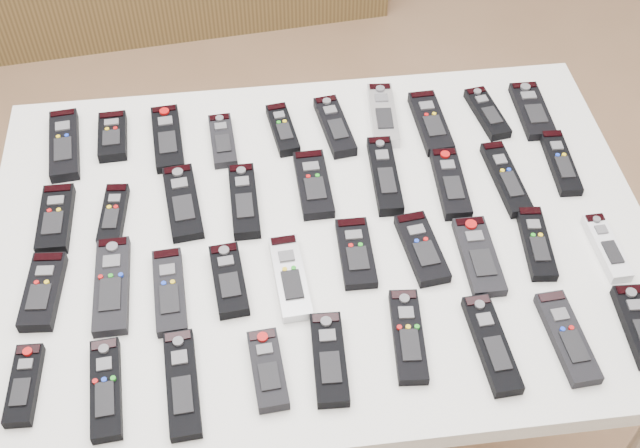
{
  "coord_description": "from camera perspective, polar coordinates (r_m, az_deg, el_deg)",
  "views": [
    {
      "loc": [
        -0.1,
        -1.09,
        1.93
      ],
      "look_at": [
        0.02,
        -0.11,
        0.8
      ],
      "focal_mm": 45.0,
      "sensor_mm": 36.0,
      "label": 1
    }
  ],
  "objects": [
    {
      "name": "remote_35",
      "position": [
        1.38,
        12.09,
        -8.35
      ],
      "size": [
        0.06,
        0.19,
        0.02
      ],
      "primitive_type": "cube",
      "rotation": [
        0.0,
        0.0,
        0.05
      ],
      "color": "black",
      "rests_on": "table"
    },
    {
      "name": "remote_17",
      "position": [
        1.64,
        13.09,
        3.16
      ],
      "size": [
        0.06,
        0.2,
        0.02
      ],
      "primitive_type": "cube",
      "rotation": [
        0.0,
        0.0,
        0.06
      ],
      "color": "black",
      "rests_on": "table"
    },
    {
      "name": "remote_25",
      "position": [
        1.49,
        7.25,
        -1.73
      ],
      "size": [
        0.08,
        0.17,
        0.02
      ],
      "primitive_type": "cube",
      "rotation": [
        0.0,
        0.0,
        0.12
      ],
      "color": "black",
      "rests_on": "table"
    },
    {
      "name": "remote_14",
      "position": [
        1.58,
        -0.47,
        2.85
      ],
      "size": [
        0.06,
        0.17,
        0.02
      ],
      "primitive_type": "cube",
      "rotation": [
        0.0,
        0.0,
        0.02
      ],
      "color": "black",
      "rests_on": "table"
    },
    {
      "name": "remote_22",
      "position": [
        1.44,
        -6.5,
        -3.99
      ],
      "size": [
        0.07,
        0.16,
        0.02
      ],
      "primitive_type": "cube",
      "rotation": [
        0.0,
        0.0,
        0.09
      ],
      "color": "black",
      "rests_on": "table"
    },
    {
      "name": "remote_10",
      "position": [
        1.6,
        -18.29,
        0.35
      ],
      "size": [
        0.06,
        0.16,
        0.02
      ],
      "primitive_type": "cube",
      "rotation": [
        0.0,
        0.0,
        -0.01
      ],
      "color": "black",
      "rests_on": "table"
    },
    {
      "name": "remote_12",
      "position": [
        1.57,
        -9.74,
        1.53
      ],
      "size": [
        0.08,
        0.19,
        0.02
      ],
      "primitive_type": "cube",
      "rotation": [
        0.0,
        0.0,
        0.11
      ],
      "color": "black",
      "rests_on": "table"
    },
    {
      "name": "remote_23",
      "position": [
        1.43,
        -2.14,
        -3.8
      ],
      "size": [
        0.06,
        0.18,
        0.02
      ],
      "primitive_type": "cube",
      "rotation": [
        0.0,
        0.0,
        0.06
      ],
      "color": "#B7B7BC",
      "rests_on": "table"
    },
    {
      "name": "remote_18",
      "position": [
        1.7,
        16.73,
        4.21
      ],
      "size": [
        0.05,
        0.18,
        0.02
      ],
      "primitive_type": "cube",
      "rotation": [
        0.0,
        0.0,
        -0.05
      ],
      "color": "black",
      "rests_on": "table"
    },
    {
      "name": "remote_28",
      "position": [
        1.57,
        19.7,
        -1.57
      ],
      "size": [
        0.04,
        0.15,
        0.02
      ],
      "primitive_type": "cube",
      "rotation": [
        0.0,
        0.0,
        0.03
      ],
      "color": "silver",
      "rests_on": "table"
    },
    {
      "name": "remote_27",
      "position": [
        1.54,
        15.12,
        -1.33
      ],
      "size": [
        0.06,
        0.17,
        0.02
      ],
      "primitive_type": "cube",
      "rotation": [
        0.0,
        0.0,
        -0.1
      ],
      "color": "black",
      "rests_on": "table"
    },
    {
      "name": "remote_33",
      "position": [
        1.34,
        0.67,
        -9.57
      ],
      "size": [
        0.06,
        0.17,
        0.02
      ],
      "primitive_type": "cube",
      "rotation": [
        0.0,
        0.0,
        -0.04
      ],
      "color": "black",
      "rests_on": "table"
    },
    {
      "name": "remote_1",
      "position": [
        1.74,
        -14.53,
        6.05
      ],
      "size": [
        0.06,
        0.14,
        0.02
      ],
      "primitive_type": "cube",
      "rotation": [
        0.0,
        0.0,
        0.04
      ],
      "color": "black",
      "rests_on": "table"
    },
    {
      "name": "remote_34",
      "position": [
        1.37,
        6.28,
        -7.92
      ],
      "size": [
        0.06,
        0.18,
        0.02
      ],
      "primitive_type": "cube",
      "rotation": [
        0.0,
        0.0,
        -0.08
      ],
      "color": "black",
      "rests_on": "table"
    },
    {
      "name": "remote_2",
      "position": [
        1.71,
        -10.79,
        6.01
      ],
      "size": [
        0.07,
        0.19,
        0.02
      ],
      "primitive_type": "cube",
      "rotation": [
        0.0,
        0.0,
        0.07
      ],
      "color": "black",
      "rests_on": "table"
    },
    {
      "name": "remote_6",
      "position": [
        1.74,
        4.5,
        7.73
      ],
      "size": [
        0.07,
        0.19,
        0.02
      ],
      "primitive_type": "cube",
      "rotation": [
        0.0,
        0.0,
        -0.07
      ],
      "color": "#B7B7BC",
      "rests_on": "table"
    },
    {
      "name": "remote_0",
      "position": [
        1.74,
        -17.72,
        5.38
      ],
      "size": [
        0.08,
        0.2,
        0.02
      ],
      "primitive_type": "cube",
      "rotation": [
        0.0,
        0.0,
        0.09
      ],
      "color": "black",
      "rests_on": "table"
    },
    {
      "name": "remote_31",
      "position": [
        1.33,
        -9.78,
        -11.12
      ],
      "size": [
        0.06,
        0.2,
        0.02
      ],
      "primitive_type": "cube",
      "rotation": [
        0.0,
        0.0,
        0.06
      ],
      "color": "black",
      "rests_on": "table"
    },
    {
      "name": "remote_9",
      "position": [
        1.8,
        14.84,
        7.8
      ],
      "size": [
        0.06,
        0.17,
        0.02
      ],
      "primitive_type": "cube",
      "rotation": [
        0.0,
        0.0,
        -0.03
      ],
      "color": "black",
      "rests_on": "table"
    },
    {
      "name": "remote_30",
      "position": [
        1.35,
        -14.98,
        -11.26
      ],
      "size": [
        0.06,
        0.18,
        0.02
      ],
      "primitive_type": "cube",
      "rotation": [
        0.0,
        0.0,
        0.07
      ],
      "color": "black",
      "rests_on": "table"
    },
    {
      "name": "remote_8",
      "position": [
        1.77,
        11.8,
        7.72
      ],
      "size": [
        0.07,
        0.16,
        0.02
      ],
      "primitive_type": "cube",
      "rotation": [
        0.0,
        0.0,
        0.15
      ],
      "color": "black",
      "rests_on": "table"
    },
    {
      "name": "table",
      "position": [
        1.56,
        0.0,
        -1.88
      ],
      "size": [
        1.25,
        0.88,
        0.78
      ],
      "color": "white",
      "rests_on": "ground"
    },
    {
      "name": "remote_3",
      "position": [
        1.69,
        -6.94,
        5.91
      ],
      "size": [
        0.06,
        0.15,
        0.02
      ],
      "primitive_type": "cube",
      "rotation": [
        0.0,
        0.0,
        0.06
      ],
      "color": "black",
      "rests_on": "table"
    },
    {
      "name": "remote_19",
      "position": [
        1.49,
        -19.1,
        -4.54
      ],
      "size": [
        0.07,
        0.16,
        0.02
      ],
      "primitive_type": "cube",
      "rotation": [
        0.0,
        0.0,
        -0.08
      ],
      "color": "black",
      "rests_on": "table"
    },
    {
      "name": "remote_29",
      "position": [
        1.4,
        -20.29,
        -10.67
      ],
      "size": [
        0.05,
        0.14,
        0.02
      ],
      "primitive_type": "cube",
      "rotation": [
        0.0,
        0.0,
        -0.04
      ],
      "color": "black",
      "rests_on": "table"
    },
    {
      "name": "remote_36",
      "position": [
        1.42,
        17.17,
        -7.72
      ],
      "size": [
        0.06,
        0.18,
        0.02
      ],
      "primitive_type": "cube",
      "rotation": [
        0.0,
        0.0,
        0.06
      ],
      "color": "black",
      "rests_on": "table"
    },
    {
      "name": "remote_4",
      "position": [
        1.7,
        -2.67,
        6.74
      ],
      "size": [
        0.06,
        0.15,
        0.02
      ],
      "primitive_type": "cube",
      "rotation": [
        0.0,
        0.0,
        0.13
      ],
      "color": "black",
      "rests_on": "table"
    },
    {
      "name": "remote_26",
      "position": [
        1.49,
        11.22,
        -2.26
      ],
      "size": [
        0.06,
        0.18,
        0.02
      ],
      "primitive_type": "cube",
      "rotation": [
        0.0,
        0.0,
        -0.0
      ],
      "color": "black",
      "rests_on": "table"
    },
    {
      "name": "remote_11",
      "position": [
        1.58,
        -14.48,
        0.63
      ],
      "size": [
        0.06,
        0.15,
        0.02
      ],
      "primitive_type": "cube",
      "rotation": [
        0.0,
        0.0,
        -0.09
      ],
      "color": "black",
      "rests_on": "table"
    },
    {
      "name": "remote_15",
      "position": [
        1.6,
        4.63,
        3.48
      ],
      "size": [
        0.06,
        0.2,
        0.02
      ],
      "primitive_type": "cube",
      "rotation": [
        0.0,
        0.0,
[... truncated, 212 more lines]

